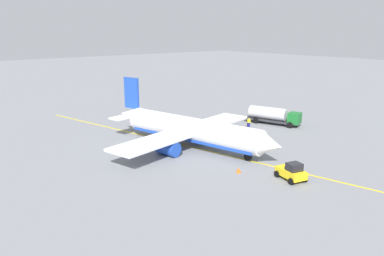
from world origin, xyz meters
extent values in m
plane|color=slate|center=(0.00, 0.00, 0.00)|extent=(400.00, 400.00, 0.00)
cylinder|color=white|center=(0.00, 0.00, 2.79)|extent=(23.53, 8.31, 3.58)
cube|color=#1E47B7|center=(0.00, 0.00, 1.81)|extent=(22.14, 7.41, 1.00)
cone|color=white|center=(12.66, 2.67, 2.79)|extent=(3.88, 4.03, 3.44)
cone|color=white|center=(-13.30, -2.80, 3.15)|extent=(5.06, 3.91, 3.05)
cube|color=#1E47B7|center=(-12.66, -2.67, 6.98)|extent=(3.21, 1.01, 5.20)
cube|color=white|center=(-12.66, -2.67, 3.19)|extent=(4.08, 8.71, 0.24)
cube|color=white|center=(-0.98, -0.21, 2.34)|extent=(10.42, 28.16, 0.36)
cylinder|color=#1E47B7|center=(-1.27, 5.05, 1.09)|extent=(3.56, 2.71, 2.10)
cylinder|color=#1E47B7|center=(0.88, -5.13, 1.09)|extent=(3.56, 2.71, 2.10)
cylinder|color=#4C4C51|center=(9.50, 2.00, 1.13)|extent=(0.24, 0.24, 1.17)
cylinder|color=black|center=(9.50, 2.00, 0.55)|extent=(1.16, 0.62, 1.10)
cylinder|color=#4C4C51|center=(-2.49, 2.13, 1.13)|extent=(0.24, 0.24, 1.17)
cylinder|color=black|center=(-2.49, 2.13, 0.55)|extent=(1.16, 0.62, 1.10)
cylinder|color=#4C4C51|center=(-1.42, -2.96, 1.13)|extent=(0.24, 0.24, 1.17)
cylinder|color=black|center=(-1.42, -2.96, 0.55)|extent=(1.16, 0.62, 1.10)
cube|color=#2D2D33|center=(-1.95, 20.97, 0.70)|extent=(10.21, 5.31, 0.30)
cube|color=#196B28|center=(2.41, 22.32, 1.65)|extent=(2.62, 2.88, 2.00)
cube|color=black|center=(3.27, 22.58, 2.05)|extent=(0.74, 1.96, 0.90)
cylinder|color=silver|center=(-2.52, 20.80, 2.00)|extent=(7.47, 4.29, 2.30)
cylinder|color=black|center=(1.66, 23.39, 0.55)|extent=(1.15, 0.66, 1.10)
cylinder|color=black|center=(2.39, 21.00, 0.55)|extent=(1.15, 0.66, 1.10)
cylinder|color=black|center=(-4.69, 21.44, 0.55)|extent=(1.15, 0.66, 1.10)
cylinder|color=black|center=(-3.96, 19.05, 0.55)|extent=(1.15, 0.66, 1.10)
cube|color=yellow|center=(17.39, 0.80, 0.85)|extent=(3.98, 2.83, 0.90)
cube|color=black|center=(17.87, 0.68, 1.75)|extent=(1.75, 1.90, 0.90)
cylinder|color=black|center=(15.88, 0.15, 0.40)|extent=(0.85, 0.49, 0.80)
cylinder|color=black|center=(16.38, 2.09, 0.40)|extent=(0.85, 0.49, 0.80)
cylinder|color=black|center=(18.40, -0.49, 0.40)|extent=(0.85, 0.49, 0.80)
cylinder|color=black|center=(18.90, 1.44, 0.40)|extent=(0.85, 0.49, 0.80)
cube|color=navy|center=(-2.90, 15.90, 0.42)|extent=(0.47, 0.53, 0.85)
cube|color=yellow|center=(-2.90, 15.90, 1.15)|extent=(0.53, 0.62, 0.60)
sphere|color=tan|center=(-2.90, 15.90, 1.59)|extent=(0.24, 0.24, 0.24)
cone|color=#F2590F|center=(8.29, 9.75, 0.34)|extent=(0.61, 0.61, 0.68)
cone|color=#F2590F|center=(11.88, -2.32, 0.34)|extent=(0.61, 0.61, 0.68)
cube|color=yellow|center=(0.00, 0.00, 0.01)|extent=(71.31, 15.29, 0.01)
camera|label=1|loc=(42.35, -35.17, 17.20)|focal=35.56mm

